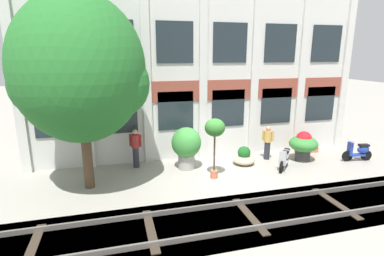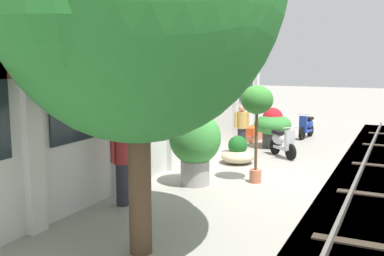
% 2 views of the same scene
% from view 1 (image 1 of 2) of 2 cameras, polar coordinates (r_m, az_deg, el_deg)
% --- Properties ---
extents(ground_plane, '(80.00, 80.00, 0.00)m').
position_cam_1_polar(ground_plane, '(11.93, 5.38, -9.23)').
color(ground_plane, '#9E998E').
extents(apartment_facade, '(15.17, 0.64, 7.99)m').
position_cam_1_polar(apartment_facade, '(13.54, 1.78, 10.95)').
color(apartment_facade, silver).
rests_on(apartment_facade, ground).
extents(rail_tracks, '(22.81, 2.80, 0.43)m').
position_cam_1_polar(rail_tracks, '(9.56, 11.77, -16.66)').
color(rail_tracks, '#4C473F').
rests_on(rail_tracks, ground).
extents(broadleaf_tree, '(4.53, 4.31, 6.66)m').
position_cam_1_polar(broadleaf_tree, '(10.68, -20.58, 9.84)').
color(broadleaf_tree, '#4C3826').
rests_on(broadleaf_tree, ground).
extents(potted_plant_ribbed_drum, '(1.22, 1.22, 1.76)m').
position_cam_1_polar(potted_plant_ribbed_drum, '(12.38, -1.09, -3.26)').
color(potted_plant_ribbed_drum, gray).
rests_on(potted_plant_ribbed_drum, ground).
extents(potted_plant_wide_bowl, '(0.95, 0.95, 0.80)m').
position_cam_1_polar(potted_plant_wide_bowl, '(13.27, 9.84, -5.55)').
color(potted_plant_wide_bowl, tan).
rests_on(potted_plant_wide_bowl, ground).
extents(potted_plant_fluted_column, '(1.25, 1.25, 1.35)m').
position_cam_1_polar(potted_plant_fluted_column, '(14.27, 20.45, -2.93)').
color(potted_plant_fluted_column, '#333333').
rests_on(potted_plant_fluted_column, ground).
extents(potted_plant_tall_urn, '(0.76, 0.76, 2.35)m').
position_cam_1_polar(potted_plant_tall_urn, '(11.21, 4.37, -0.56)').
color(potted_plant_tall_urn, '#B76647').
rests_on(potted_plant_tall_urn, ground).
extents(potted_plant_square_trough, '(1.11, 0.47, 0.53)m').
position_cam_1_polar(potted_plant_square_trough, '(15.69, 20.98, -3.41)').
color(potted_plant_square_trough, '#B76647').
rests_on(potted_plant_square_trough, ground).
extents(scooter_near_curb, '(1.38, 0.52, 0.98)m').
position_cam_1_polar(scooter_near_curb, '(15.36, 29.18, -3.93)').
color(scooter_near_curb, black).
rests_on(scooter_near_curb, ground).
extents(scooter_second_parked, '(1.02, 1.06, 0.98)m').
position_cam_1_polar(scooter_second_parked, '(13.14, 17.26, -5.56)').
color(scooter_second_parked, black).
rests_on(scooter_second_parked, ground).
extents(resident_by_doorway, '(0.50, 0.34, 1.65)m').
position_cam_1_polar(resident_by_doorway, '(12.77, -10.69, -3.60)').
color(resident_by_doorway, '#282833').
rests_on(resident_by_doorway, ground).
extents(resident_watching_tracks, '(0.42, 0.38, 1.56)m').
position_cam_1_polar(resident_watching_tracks, '(13.96, 14.19, -2.51)').
color(resident_watching_tracks, '#282833').
rests_on(resident_watching_tracks, ground).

